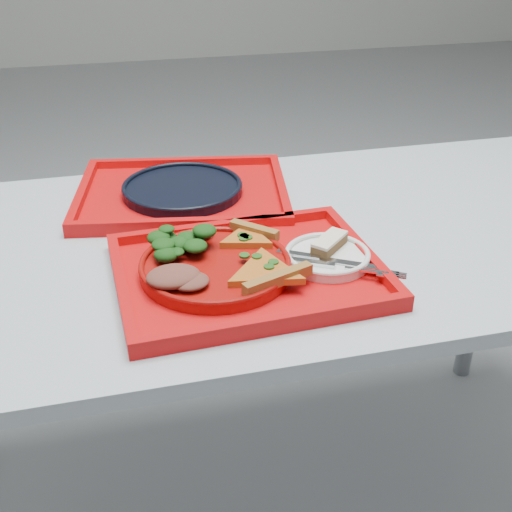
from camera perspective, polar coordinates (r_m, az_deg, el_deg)
name	(u,v)px	position (r m, az deg, el deg)	size (l,w,h in m)	color
ground	(270,494)	(1.74, 1.23, -20.43)	(10.00, 10.00, 0.00)	gray
table	(273,266)	(1.30, 1.55, -0.88)	(1.60, 0.80, 0.75)	#B5BDCA
tray_main	(248,275)	(1.11, -0.72, -1.68)	(0.45, 0.35, 0.01)	red
tray_far	(183,196)	(1.42, -6.52, 5.35)	(0.45, 0.35, 0.01)	red
dinner_plate	(216,268)	(1.11, -3.62, -1.10)	(0.26, 0.26, 0.02)	#950D09
side_plate	(327,258)	(1.14, 6.35, -0.21)	(0.15, 0.15, 0.01)	white
navy_plate	(183,190)	(1.42, -6.55, 5.87)	(0.26, 0.26, 0.02)	black
pizza_slice_a	(265,269)	(1.06, 0.81, -1.21)	(0.15, 0.13, 0.02)	orange
pizza_slice_b	(246,237)	(1.17, -0.86, 1.73)	(0.11, 0.10, 0.02)	orange
salad_heap	(181,237)	(1.14, -6.69, 1.68)	(0.10, 0.09, 0.05)	black
meat_portion	(173,276)	(1.05, -7.35, -1.81)	(0.09, 0.07, 0.03)	brown
dessert_bar	(329,243)	(1.16, 6.54, 1.15)	(0.08, 0.08, 0.02)	#502F1A
knife	(328,259)	(1.12, 6.45, -0.30)	(0.18, 0.02, 0.01)	silver
fork	(344,267)	(1.10, 7.80, -0.98)	(0.18, 0.02, 0.01)	silver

